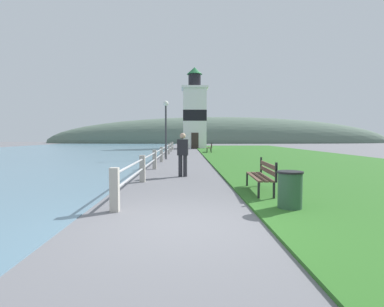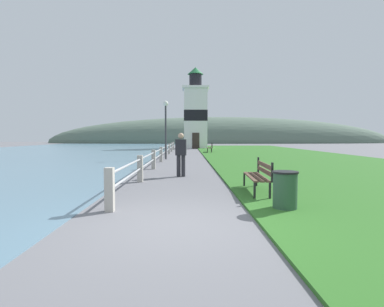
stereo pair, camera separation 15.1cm
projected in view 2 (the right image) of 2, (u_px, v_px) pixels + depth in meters
The scene contains 10 objects.
ground_plane at pixel (174, 225), 5.29m from camera, with size 160.00×160.00×0.00m, color slate.
grass_verge at pixel (284, 157), 22.55m from camera, with size 12.00×51.55×0.06m.
seawall_railing at pixel (164, 151), 20.32m from camera, with size 0.18×28.39×0.92m.
park_bench_near at pixel (259, 174), 8.17m from camera, with size 0.56×1.89×0.94m.
park_bench_midway at pixel (210, 147), 28.35m from camera, with size 0.57×1.87×0.94m.
lighthouse at pixel (195, 114), 38.64m from camera, with size 3.35×3.35×10.40m.
person_strolling at pixel (181, 153), 11.62m from camera, with size 0.44×0.27×1.70m.
trash_bin at pixel (285, 191), 6.30m from camera, with size 0.54×0.54×0.84m.
lamp_post at pixel (166, 119), 20.20m from camera, with size 0.36×0.36×3.96m.
distant_hillside at pixel (221, 143), 69.66m from camera, with size 80.00×16.00×12.00m.
Camera 2 is at (0.24, -5.21, 1.58)m, focal length 28.00 mm.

